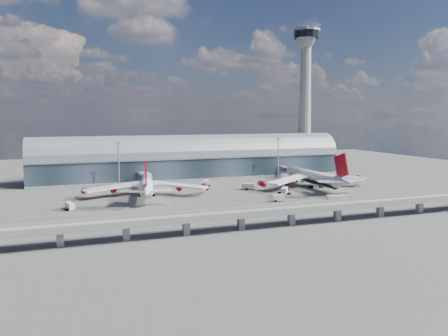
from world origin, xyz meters
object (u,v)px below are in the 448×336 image
object	(u,v)px
airliner_right	(314,177)
service_truck_5	(248,186)
floodlight_mast_left	(119,163)
service_truck_0	(70,206)
airliner_left	(147,184)
cargo_train_0	(257,211)
service_truck_2	(337,199)
cargo_train_2	(347,200)
control_tower	(305,100)
floodlight_mast_right	(278,157)
service_truck_3	(284,191)
cargo_train_1	(257,211)
service_truck_1	(278,198)
service_truck_4	(206,183)

from	to	relation	value
airliner_right	service_truck_5	xyz separation A→B (m)	(-37.87, 5.63, -4.03)
floodlight_mast_left	service_truck_0	size ratio (longest dim) A/B	3.31
floodlight_mast_left	airliner_left	size ratio (longest dim) A/B	0.38
service_truck_5	cargo_train_0	distance (m)	58.36
service_truck_2	cargo_train_2	xyz separation A→B (m)	(5.05, -1.24, -0.74)
control_tower	cargo_train_0	xyz separation A→B (m)	(-88.80, -115.57, -50.72)
floodlight_mast_right	cargo_train_2	world-z (taller)	floodlight_mast_right
floodlight_mast_left	service_truck_3	distance (m)	94.08
airliner_right	service_truck_3	xyz separation A→B (m)	(-26.09, -13.91, -4.01)
airliner_right	cargo_train_1	bearing A→B (deg)	-138.78
control_tower	cargo_train_1	bearing A→B (deg)	-127.46
control_tower	service_truck_5	distance (m)	104.73
control_tower	airliner_right	xyz separation A→B (m)	(-31.47, -66.18, -45.92)
floodlight_mast_right	cargo_train_2	bearing A→B (deg)	-93.16
cargo_train_0	cargo_train_2	distance (m)	49.84
floodlight_mast_left	floodlight_mast_right	distance (m)	100.00
floodlight_mast_right	cargo_train_2	xyz separation A→B (m)	(-4.45, -80.58, -12.66)
cargo_train_1	cargo_train_2	distance (m)	50.51
service_truck_0	service_truck_2	xyz separation A→B (m)	(117.32, -25.03, 0.13)
airliner_right	service_truck_1	world-z (taller)	airliner_right
service_truck_3	service_truck_4	xyz separation A→B (m)	(-30.10, 39.01, -0.07)
floodlight_mast_left	service_truck_1	distance (m)	95.47
airliner_left	cargo_train_1	size ratio (longest dim) A/B	5.71
floodlight_mast_left	service_truck_1	bearing A→B (deg)	-45.95
service_truck_4	cargo_train_1	world-z (taller)	service_truck_4
airliner_left	cargo_train_0	world-z (taller)	airliner_left
airliner_right	cargo_train_2	xyz separation A→B (m)	(-7.98, -42.40, -4.75)
control_tower	airliner_right	distance (m)	86.48
cargo_train_1	service_truck_5	bearing A→B (deg)	-36.44
control_tower	service_truck_2	bearing A→B (deg)	-112.52
airliner_right	cargo_train_1	size ratio (longest dim) A/B	5.91
service_truck_3	cargo_train_2	size ratio (longest dim) A/B	0.86
floodlight_mast_right	service_truck_0	size ratio (longest dim) A/B	3.31
floodlight_mast_right	service_truck_5	distance (m)	48.80
service_truck_3	cargo_train_1	world-z (taller)	service_truck_3
service_truck_2	cargo_train_1	bearing A→B (deg)	113.39
cargo_train_2	control_tower	bearing A→B (deg)	3.66
floodlight_mast_left	floodlight_mast_right	world-z (taller)	same
floodlight_mast_left	airliner_left	xyz separation A→B (m)	(9.82, -33.29, -7.79)
control_tower	service_truck_3	distance (m)	110.55
control_tower	airliner_right	bearing A→B (deg)	-115.44
floodlight_mast_left	service_truck_0	bearing A→B (deg)	-116.29
floodlight_mast_left	cargo_train_1	distance (m)	100.45
control_tower	cargo_train_2	bearing A→B (deg)	-109.97
service_truck_4	cargo_train_1	xyz separation A→B (m)	(-1.67, -75.49, -0.62)
service_truck_4	cargo_train_0	size ratio (longest dim) A/B	1.16
service_truck_1	cargo_train_1	world-z (taller)	service_truck_1
airliner_right	airliner_left	bearing A→B (deg)	177.17
airliner_right	service_truck_1	xyz separation A→B (m)	(-37.67, -29.89, -4.07)
airliner_right	cargo_train_2	size ratio (longest dim) A/B	8.32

